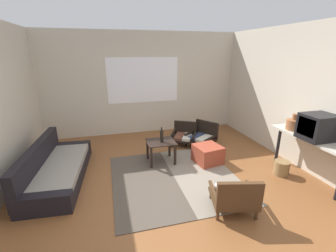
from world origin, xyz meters
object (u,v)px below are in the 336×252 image
Objects in this scene: coffee_table at (161,146)px; console_shelf at (308,142)px; wicker_basket at (281,168)px; armchair_striped_foreground at (235,196)px; ottoman_orange at (208,154)px; armchair_by_window at (184,134)px; glass_bottle at (162,136)px; couch at (56,169)px; crt_television at (318,127)px; clay_vase at (294,124)px; armchair_corner at (203,135)px.

coffee_table is 2.67m from console_shelf.
coffee_table is at bearing 152.47° from wicker_basket.
armchair_striped_foreground is 1.46× the size of ottoman_orange.
armchair_by_window is at bearing 46.35° from coffee_table.
couch is at bearing -176.28° from glass_bottle.
console_shelf is 2.92× the size of crt_television.
glass_bottle reaches higher than armchair_by_window.
crt_television is at bearing -16.05° from couch.
armchair_striped_foreground is 1.81m from console_shelf.
crt_television reaches higher than clay_vase.
crt_television is 2.71m from glass_bottle.
armchair_corner is at bearing 127.22° from clay_vase.
armchair_by_window is at bearing 131.96° from clay_vase.
crt_television is (1.68, 0.39, 0.75)m from armchair_striped_foreground.
clay_vase reaches higher than wicker_basket.
armchair_by_window is 0.53× the size of console_shelf.
ottoman_orange is (0.14, -1.09, -0.06)m from armchair_by_window.
armchair_striped_foreground reaches higher than ottoman_orange.
ottoman_orange is at bearing 79.53° from armchair_striped_foreground.
armchair_striped_foreground is 2.68× the size of wicker_basket.
ottoman_orange is 1.80m from console_shelf.
glass_bottle is at bearing -132.24° from armchair_by_window.
couch is at bearing 165.44° from console_shelf.
glass_bottle reaches higher than couch.
armchair_by_window is 1.19m from glass_bottle.
armchair_corner is 2.69× the size of clay_vase.
armchair_corner is at bearing 26.87° from coffee_table.
coffee_table is at bearing 163.72° from ottoman_orange.
armchair_striped_foreground is 1.46× the size of crt_television.
armchair_by_window is 2.51× the size of glass_bottle.
couch is 2.95× the size of armchair_striped_foreground.
glass_bottle is 2.33m from wicker_basket.
coffee_table is 0.39× the size of console_shelf.
clay_vase is 0.99× the size of glass_bottle.
coffee_table reaches higher than wicker_basket.
wicker_basket is (-0.28, 0.20, -0.57)m from console_shelf.
armchair_corner is (3.15, 0.76, 0.06)m from couch.
ottoman_orange is at bearing -16.28° from coffee_table.
couch is 7.03× the size of glass_bottle.
console_shelf is 2.62m from glass_bottle.
wicker_basket is (-0.27, 0.32, -0.88)m from crt_television.
armchair_striped_foreground is at bearing -166.84° from crt_television.
ottoman_orange is at bearing -2.28° from couch.
wicker_basket is (1.13, -0.80, -0.05)m from ottoman_orange.
console_shelf is 0.33m from crt_television.
armchair_by_window is 2.80m from crt_television.
crt_television is at bearing -60.35° from armchair_corner.
glass_bottle is (-1.17, -0.63, 0.33)m from armchair_corner.
crt_television is (-0.00, -0.12, 0.31)m from console_shelf.
wicker_basket is at bearing -12.83° from couch.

